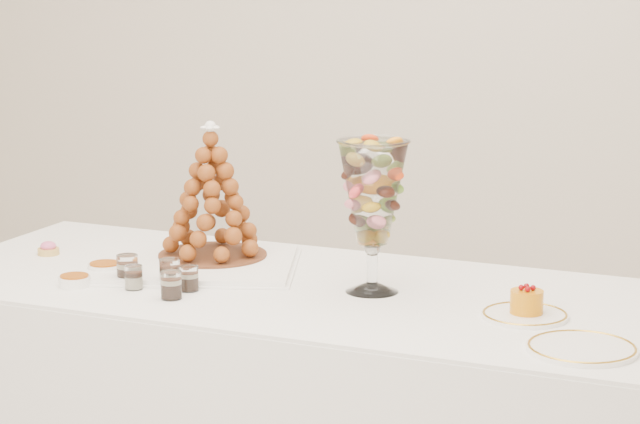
% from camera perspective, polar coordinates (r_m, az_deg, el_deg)
% --- Properties ---
extents(lace_tray, '(0.65, 0.56, 0.02)m').
position_cam_1_polar(lace_tray, '(3.44, -5.88, -2.41)').
color(lace_tray, white).
rests_on(lace_tray, buffet_table).
extents(macaron_vase, '(0.18, 0.18, 0.39)m').
position_cam_1_polar(macaron_vase, '(3.14, 2.43, 0.80)').
color(macaron_vase, white).
rests_on(macaron_vase, buffet_table).
extents(cake_plate, '(0.21, 0.21, 0.01)m').
position_cam_1_polar(cake_plate, '(3.01, 9.34, -4.69)').
color(cake_plate, white).
rests_on(cake_plate, buffet_table).
extents(spare_plate, '(0.24, 0.24, 0.01)m').
position_cam_1_polar(spare_plate, '(2.79, 11.88, -6.13)').
color(spare_plate, white).
rests_on(spare_plate, buffet_table).
extents(pink_tart, '(0.06, 0.06, 0.04)m').
position_cam_1_polar(pink_tart, '(3.65, -12.31, -1.66)').
color(pink_tart, tan).
rests_on(pink_tart, buffet_table).
extents(verrine_a, '(0.07, 0.07, 0.08)m').
position_cam_1_polar(verrine_a, '(3.30, -8.80, -2.59)').
color(verrine_a, white).
rests_on(verrine_a, buffet_table).
extents(verrine_b, '(0.07, 0.07, 0.07)m').
position_cam_1_polar(verrine_b, '(3.25, -6.88, -2.78)').
color(verrine_b, white).
rests_on(verrine_b, buffet_table).
extents(verrine_c, '(0.05, 0.05, 0.07)m').
position_cam_1_polar(verrine_c, '(3.21, -6.00, -3.04)').
color(verrine_c, white).
rests_on(verrine_c, buffet_table).
extents(verrine_d, '(0.06, 0.06, 0.06)m').
position_cam_1_polar(verrine_d, '(3.24, -8.51, -2.97)').
color(verrine_d, white).
rests_on(verrine_d, buffet_table).
extents(verrine_e, '(0.06, 0.06, 0.07)m').
position_cam_1_polar(verrine_e, '(3.14, -6.82, -3.34)').
color(verrine_e, white).
rests_on(verrine_e, buffet_table).
extents(ramekin_back, '(0.09, 0.09, 0.03)m').
position_cam_1_polar(ramekin_back, '(3.41, -9.81, -2.59)').
color(ramekin_back, white).
rests_on(ramekin_back, buffet_table).
extents(ramekin_front, '(0.08, 0.08, 0.03)m').
position_cam_1_polar(ramekin_front, '(3.30, -11.16, -3.13)').
color(ramekin_front, white).
rests_on(ramekin_front, buffet_table).
extents(croquembouche, '(0.30, 0.30, 0.38)m').
position_cam_1_polar(croquembouche, '(3.46, -4.98, 0.96)').
color(croquembouche, brown).
rests_on(croquembouche, lace_tray).
extents(mousse_cake, '(0.08, 0.08, 0.07)m').
position_cam_1_polar(mousse_cake, '(3.01, 9.43, -4.05)').
color(mousse_cake, orange).
rests_on(mousse_cake, cake_plate).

